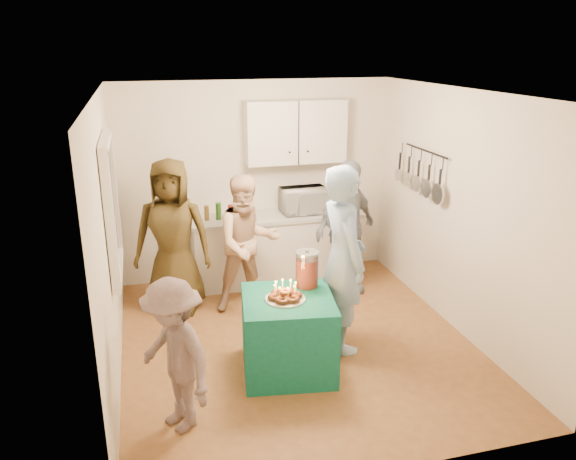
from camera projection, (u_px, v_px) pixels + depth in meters
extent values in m
plane|color=brown|center=(296.00, 342.00, 5.98)|extent=(4.00, 4.00, 0.00)
plane|color=white|center=(298.00, 92.00, 5.15)|extent=(4.00, 4.00, 0.00)
plane|color=silver|center=(256.00, 181.00, 7.40)|extent=(3.60, 3.60, 0.00)
plane|color=silver|center=(108.00, 242.00, 5.12)|extent=(4.00, 4.00, 0.00)
plane|color=silver|center=(459.00, 213.00, 6.01)|extent=(4.00, 4.00, 0.00)
cube|color=black|center=(110.00, 207.00, 5.33)|extent=(0.04, 1.00, 1.20)
cube|color=white|center=(276.00, 249.00, 7.45)|extent=(2.20, 0.58, 0.86)
cube|color=beige|center=(276.00, 216.00, 7.30)|extent=(2.24, 0.62, 0.05)
cube|color=white|center=(295.00, 132.00, 7.18)|extent=(1.30, 0.30, 0.80)
cube|color=black|center=(423.00, 172.00, 6.53)|extent=(0.12, 1.00, 0.60)
imported|color=white|center=(304.00, 200.00, 7.34)|extent=(0.61, 0.43, 0.33)
cube|color=#0E5E48|center=(288.00, 334.00, 5.37)|extent=(0.97, 0.97, 0.76)
cylinder|color=red|center=(307.00, 270.00, 5.46)|extent=(0.22, 0.22, 0.34)
imported|color=#9ABBE0|center=(343.00, 259.00, 5.63)|extent=(0.52, 0.74, 1.93)
imported|color=brown|center=(173.00, 237.00, 6.46)|extent=(1.01, 0.79, 1.82)
imported|color=tan|center=(248.00, 243.00, 6.53)|extent=(0.85, 0.70, 1.62)
imported|color=#102235|center=(346.00, 229.00, 6.90)|extent=(1.08, 0.85, 1.71)
imported|color=#5F4C4C|center=(175.00, 356.00, 4.47)|extent=(0.84, 0.98, 1.32)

